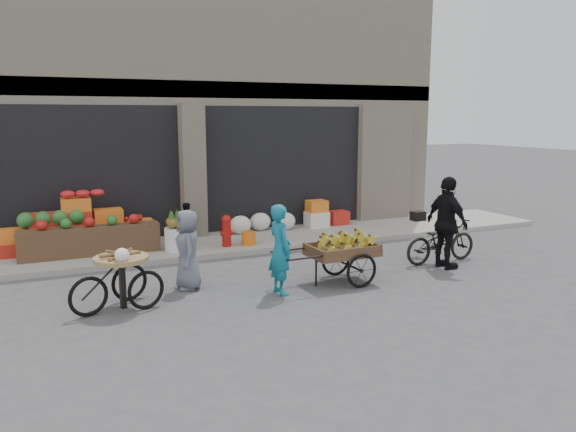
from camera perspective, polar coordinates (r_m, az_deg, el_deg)
name	(u,v)px	position (r m, az deg, el deg)	size (l,w,h in m)	color
ground	(274,301)	(9.26, -1.44, -8.61)	(80.00, 80.00, 0.00)	#424244
sidewalk	(205,245)	(12.99, -8.45, -2.95)	(18.00, 2.20, 0.12)	gray
building	(163,102)	(16.48, -12.55, 11.27)	(14.00, 6.45, 7.00)	beige
fruit_display	(88,225)	(12.72, -19.70, -0.90)	(3.10, 1.12, 1.24)	red
pineapple_bin	(177,239)	(12.27, -11.22, -2.33)	(0.52, 0.52, 0.50)	silver
fire_hydrant	(227,229)	(12.48, -6.27, -1.36)	(0.22, 0.22, 0.71)	#A5140F
orange_bucket	(249,238)	(12.64, -4.02, -2.26)	(0.32, 0.32, 0.30)	orange
right_bay_goods	(297,218)	(14.36, 0.94, -0.17)	(3.35, 0.60, 0.70)	silver
seated_person	(188,223)	(12.89, -10.13, -0.72)	(0.45, 0.35, 0.93)	black
banana_cart	(340,249)	(10.11, 5.32, -3.34)	(2.09, 0.94, 0.86)	brown
vendor_woman	(280,249)	(9.43, -0.81, -3.41)	(0.56, 0.37, 1.54)	#116B82
tricycle_cart	(121,273)	(9.13, -16.56, -5.61)	(1.46, 1.06, 0.95)	#9E7F51
vendor_grey	(188,250)	(9.86, -10.15, -3.38)	(0.68, 0.44, 1.40)	slate
bicycle	(441,241)	(11.92, 15.26, -2.46)	(0.60, 1.72, 0.90)	black
cyclist	(447,223)	(11.41, 15.85, -0.68)	(1.07, 0.45, 1.82)	black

